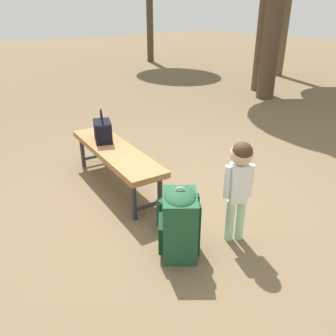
# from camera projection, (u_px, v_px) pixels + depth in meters

# --- Properties ---
(ground_plane) EXTENTS (40.00, 40.00, 0.00)m
(ground_plane) POSITION_uv_depth(u_px,v_px,m) (157.00, 205.00, 3.50)
(ground_plane) COLOR brown
(ground_plane) RESTS_ON ground
(park_bench) EXTENTS (1.63, 0.56, 0.45)m
(park_bench) POSITION_uv_depth(u_px,v_px,m) (115.00, 154.00, 3.70)
(park_bench) COLOR #9E6B3D
(park_bench) RESTS_ON ground
(handbag) EXTENTS (0.36, 0.29, 0.37)m
(handbag) POSITION_uv_depth(u_px,v_px,m) (103.00, 130.00, 3.84)
(handbag) COLOR black
(handbag) RESTS_ON park_bench
(child_standing) EXTENTS (0.18, 0.22, 0.90)m
(child_standing) POSITION_uv_depth(u_px,v_px,m) (239.00, 177.00, 2.74)
(child_standing) COLOR #B2D8B2
(child_standing) RESTS_ON ground
(backpack_large) EXTENTS (0.45, 0.43, 0.61)m
(backpack_large) POSITION_uv_depth(u_px,v_px,m) (179.00, 221.00, 2.70)
(backpack_large) COLOR #1E4C2D
(backpack_large) RESTS_ON ground
(backpack_small) EXTENTS (0.18, 0.17, 0.31)m
(backpack_small) POSITION_uv_depth(u_px,v_px,m) (169.00, 212.00, 3.08)
(backpack_small) COLOR #1E4C2D
(backpack_small) RESTS_ON ground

